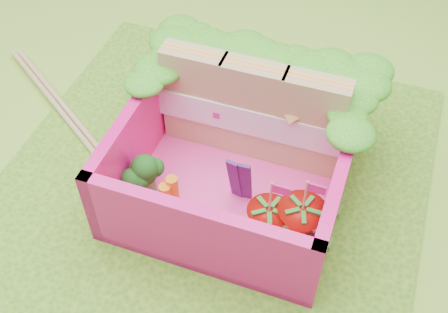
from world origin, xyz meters
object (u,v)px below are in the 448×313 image
Objects in this scene: strawberry_left at (268,223)px; sandwich_stack at (253,111)px; bento_box at (236,157)px; strawberry_right at (300,224)px; chopsticks at (76,126)px; broccoli at (144,172)px.

sandwich_stack is at bearing 115.64° from strawberry_left.
strawberry_right is at bearing -30.38° from bento_box.
strawberry_left is (0.29, -0.61, -0.21)m from sandwich_stack.
strawberry_right reaches higher than chopsticks.
bento_box is 2.67× the size of strawberry_left.
bento_box is 0.73× the size of chopsticks.
strawberry_left is at bearing -16.36° from chopsticks.
bento_box is 2.53× the size of strawberry_right.
sandwich_stack is 0.71m from strawberry_left.
bento_box is 0.45m from strawberry_left.
strawberry_left is 0.27× the size of chopsticks.
strawberry_right is (0.47, -0.28, -0.08)m from bento_box.
chopsticks is (-1.19, 0.11, -0.26)m from bento_box.
sandwich_stack reaches higher than bento_box.
chopsticks is (-0.71, 0.37, -0.21)m from broccoli.
broccoli is at bearing 175.12° from strawberry_left.
bento_box is at bearing 132.82° from strawberry_left.
broccoli is at bearing -131.86° from sandwich_stack.
broccoli is 0.18× the size of chopsticks.
sandwich_stack is 0.76m from strawberry_right.
sandwich_stack is at bearing 129.40° from strawberry_right.
sandwich_stack is 2.57× the size of strawberry_left.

